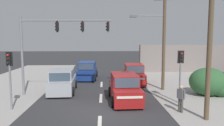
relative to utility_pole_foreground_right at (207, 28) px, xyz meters
The scene contains 16 objects.
ground_plane 7.55m from the utility_pole_foreground_right, 163.81° to the left, with size 140.00×140.00×0.00m, color #303033.
lane_dash_near 7.38m from the utility_pole_foreground_right, behind, with size 0.20×2.40×0.01m, color silver.
lane_dash_mid 8.69m from the utility_pole_foreground_right, 140.27° to the left, with size 0.20×2.40×0.01m, color silver.
lane_dash_far 12.11m from the utility_pole_foreground_right, 119.99° to the left, with size 0.20×2.40×0.01m, color silver.
utility_pole_foreground_right is the anchor object (origin of this frame).
utility_pole_midground_right 7.07m from the utility_pole_foreground_right, 93.46° to the left, with size 3.78×0.32×8.69m.
traffic_signal_mast 10.72m from the utility_pole_foreground_right, 148.58° to the left, with size 6.89×0.56×6.00m.
pedestal_signal_right_kerb 3.93m from the utility_pole_foreground_right, 94.26° to the left, with size 0.44×0.30×3.56m.
pedestal_signal_left_kerb 11.39m from the utility_pole_foreground_right, 169.57° to the left, with size 0.44×0.31×3.56m.
roadside_bush 6.92m from the utility_pole_foreground_right, 60.83° to the left, with size 2.98×2.55×2.15m.
shopfront_wall_far 18.69m from the utility_pole_foreground_right, 72.80° to the left, with size 12.00×1.00×3.60m, color gray.
suv_receding_far 11.05m from the utility_pole_foreground_right, 103.19° to the left, with size 2.23×4.62×1.90m.
suv_oncoming_mid 6.74m from the utility_pole_foreground_right, 135.38° to the left, with size 2.20×4.60×1.90m.
suv_oncoming_near 11.58m from the utility_pole_foreground_right, 142.94° to the left, with size 2.23×4.62×1.90m.
suv_kerbside_parked 15.02m from the utility_pole_foreground_right, 119.43° to the left, with size 2.14×4.58×1.90m.
pedestrian_at_kerb 4.19m from the utility_pole_foreground_right, 124.90° to the left, with size 0.38×0.48×1.63m.
Camera 1 is at (0.22, -12.71, 4.27)m, focal length 35.00 mm.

